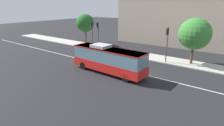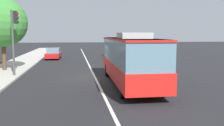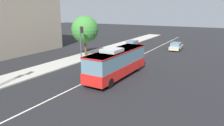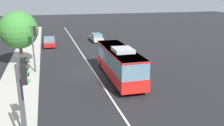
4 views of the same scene
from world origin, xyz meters
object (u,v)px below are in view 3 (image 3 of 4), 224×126
sedan_red (132,44)px  sedan_beige (176,46)px  traffic_light_near_corner (81,37)px  transit_bus (117,62)px  street_tree_kerbside_centre (85,30)px

sedan_red → sedan_beige: bearing=105.0°
traffic_light_near_corner → transit_bus: bearing=-26.9°
sedan_beige → traffic_light_near_corner: 19.18m
sedan_red → traffic_light_near_corner: size_ratio=0.88×
traffic_light_near_corner → street_tree_kerbside_centre: 3.70m
transit_bus → sedan_red: 19.37m
sedan_red → transit_bus: bearing=21.3°
traffic_light_near_corner → street_tree_kerbside_centre: street_tree_kerbside_centre is taller
sedan_red → street_tree_kerbside_centre: size_ratio=0.69×
sedan_red → street_tree_kerbside_centre: 12.01m
transit_bus → sedan_beige: transit_bus is taller
transit_bus → street_tree_kerbside_centre: 12.59m
sedan_red → sedan_beige: (1.96, -8.37, 0.00)m
sedan_red → street_tree_kerbside_centre: street_tree_kerbside_centre is taller
transit_bus → sedan_red: bearing=20.6°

